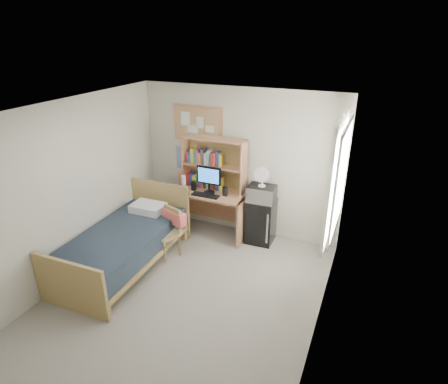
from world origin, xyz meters
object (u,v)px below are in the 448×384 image
at_px(speaker_right, 225,191).
at_px(speaker_left, 194,186).
at_px(desk_chair, 165,234).
at_px(bulletin_board, 198,124).
at_px(bed, 124,249).
at_px(desk_fan, 262,177).
at_px(mini_fridge, 261,221).
at_px(monitor, 209,180).
at_px(desk, 211,213).
at_px(microwave, 262,194).

bearing_deg(speaker_right, speaker_left, 180.00).
xyz_separation_m(desk_chair, speaker_right, (0.66, 0.92, 0.49)).
bearing_deg(bulletin_board, bed, -103.92).
bearing_deg(speaker_right, desk_fan, 13.02).
bearing_deg(mini_fridge, monitor, -171.94).
xyz_separation_m(bulletin_board, monitor, (0.38, -0.39, -0.86)).
bearing_deg(monitor, mini_fridge, 10.05).
distance_m(desk, microwave, 1.04).
height_order(desk, desk_fan, desk_fan).
height_order(bulletin_board, desk_chair, bulletin_board).
bearing_deg(speaker_left, desk_fan, 6.65).
xyz_separation_m(bulletin_board, mini_fridge, (1.29, -0.24, -1.53)).
height_order(monitor, speaker_right, monitor).
distance_m(desk, monitor, 0.65).
bearing_deg(microwave, mini_fridge, 90.00).
xyz_separation_m(desk_chair, microwave, (1.27, 1.05, 0.50)).
bearing_deg(mini_fridge, bed, -139.30).
relative_size(desk, bed, 0.59).
distance_m(desk, speaker_left, 0.58).
bearing_deg(monitor, desk_chair, -110.39).
bearing_deg(mini_fridge, bulletin_board, 168.10).
bearing_deg(speaker_left, mini_fridge, 7.59).
xyz_separation_m(mini_fridge, microwave, (0.00, -0.02, 0.52)).
distance_m(bulletin_board, desk_chair, 2.00).
height_order(bulletin_board, bed, bulletin_board).
bearing_deg(desk_fan, bed, -139.68).
bearing_deg(desk, bulletin_board, 139.60).
distance_m(bulletin_board, desk, 1.59).
height_order(monitor, speaker_left, monitor).
height_order(monitor, desk_fan, desk_fan).
xyz_separation_m(desk, speaker_left, (-0.30, -0.06, 0.50)).
distance_m(bulletin_board, desk_fan, 1.50).
distance_m(bulletin_board, microwave, 1.66).
bearing_deg(speaker_left, desk, 11.31).
distance_m(speaker_right, microwave, 0.63).
height_order(mini_fridge, microwave, microwave).
relative_size(desk, desk_chair, 1.58).
bearing_deg(microwave, speaker_left, -175.34).
xyz_separation_m(desk, bed, (-0.83, -1.47, -0.11)).
distance_m(desk, desk_chair, 1.05).
distance_m(speaker_left, microwave, 1.22).
bearing_deg(desk_chair, monitor, 87.99).
relative_size(bulletin_board, mini_fridge, 1.20).
xyz_separation_m(desk, speaker_right, (0.30, -0.06, 0.50)).
xyz_separation_m(desk_chair, speaker_left, (0.06, 0.93, 0.49)).
bearing_deg(microwave, desk_chair, -141.58).
distance_m(bed, speaker_right, 1.90).
relative_size(desk_chair, speaker_left, 4.78).
bearing_deg(monitor, microwave, 8.81).
bearing_deg(microwave, desk_fan, 0.00).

